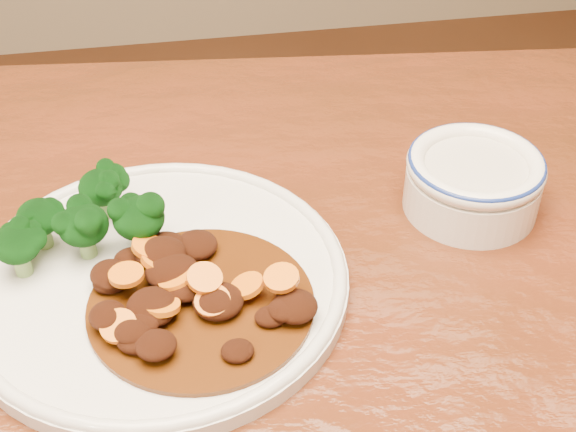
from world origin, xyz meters
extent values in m
cube|color=#5A220F|center=(0.00, 0.00, 0.73)|extent=(1.59, 1.06, 0.04)
cylinder|color=silver|center=(-0.03, 0.08, 0.76)|extent=(0.30, 0.30, 0.01)
torus|color=silver|center=(-0.03, 0.08, 0.76)|extent=(0.30, 0.30, 0.01)
cylinder|color=#7AA455|center=(-0.08, 0.11, 0.77)|extent=(0.01, 0.01, 0.02)
ellipsoid|color=black|center=(-0.08, 0.11, 0.79)|extent=(0.04, 0.04, 0.03)
cylinder|color=#7AA455|center=(-0.04, 0.12, 0.77)|extent=(0.01, 0.01, 0.02)
ellipsoid|color=black|center=(-0.04, 0.12, 0.79)|extent=(0.04, 0.04, 0.03)
cylinder|color=#7AA455|center=(-0.07, 0.16, 0.77)|extent=(0.01, 0.01, 0.02)
ellipsoid|color=black|center=(-0.07, 0.16, 0.79)|extent=(0.04, 0.04, 0.03)
cylinder|color=#7AA455|center=(-0.13, 0.10, 0.77)|extent=(0.01, 0.01, 0.02)
ellipsoid|color=black|center=(-0.13, 0.10, 0.79)|extent=(0.04, 0.04, 0.03)
cylinder|color=#7AA455|center=(-0.12, 0.13, 0.77)|extent=(0.01, 0.01, 0.02)
ellipsoid|color=black|center=(-0.12, 0.13, 0.79)|extent=(0.04, 0.04, 0.03)
cylinder|color=#4A2207|center=(0.00, 0.04, 0.77)|extent=(0.17, 0.17, 0.00)
ellipsoid|color=black|center=(-0.04, 0.02, 0.78)|extent=(0.03, 0.02, 0.01)
ellipsoid|color=black|center=(-0.06, 0.07, 0.77)|extent=(0.03, 0.02, 0.01)
ellipsoid|color=black|center=(-0.01, 0.05, 0.78)|extent=(0.03, 0.03, 0.01)
ellipsoid|color=black|center=(-0.06, 0.07, 0.78)|extent=(0.02, 0.02, 0.01)
ellipsoid|color=black|center=(-0.02, 0.09, 0.78)|extent=(0.04, 0.03, 0.02)
ellipsoid|color=black|center=(0.02, -0.01, 0.77)|extent=(0.02, 0.02, 0.01)
ellipsoid|color=black|center=(-0.02, 0.07, 0.78)|extent=(0.04, 0.03, 0.02)
ellipsoid|color=black|center=(0.07, 0.02, 0.78)|extent=(0.03, 0.03, 0.02)
ellipsoid|color=black|center=(-0.06, 0.03, 0.78)|extent=(0.03, 0.03, 0.01)
ellipsoid|color=black|center=(0.05, 0.01, 0.77)|extent=(0.02, 0.02, 0.01)
ellipsoid|color=black|center=(0.00, 0.10, 0.77)|extent=(0.03, 0.03, 0.02)
ellipsoid|color=black|center=(0.07, 0.02, 0.78)|extent=(0.02, 0.02, 0.01)
ellipsoid|color=black|center=(-0.05, 0.09, 0.77)|extent=(0.03, 0.02, 0.01)
ellipsoid|color=black|center=(-0.02, 0.10, 0.78)|extent=(0.04, 0.04, 0.02)
ellipsoid|color=black|center=(-0.04, 0.01, 0.77)|extent=(0.03, 0.03, 0.02)
ellipsoid|color=black|center=(-0.05, 0.01, 0.78)|extent=(0.03, 0.02, 0.01)
ellipsoid|color=black|center=(-0.06, 0.07, 0.78)|extent=(0.03, 0.03, 0.01)
ellipsoid|color=black|center=(-0.03, 0.03, 0.78)|extent=(0.04, 0.04, 0.02)
ellipsoid|color=black|center=(0.06, 0.01, 0.78)|extent=(0.02, 0.02, 0.01)
ellipsoid|color=black|center=(0.01, 0.03, 0.78)|extent=(0.04, 0.04, 0.02)
ellipsoid|color=black|center=(-0.03, 0.00, 0.78)|extent=(0.03, 0.03, 0.01)
cylinder|color=#DA620B|center=(-0.03, 0.08, 0.78)|extent=(0.03, 0.03, 0.02)
cylinder|color=#DA620B|center=(-0.05, 0.06, 0.79)|extent=(0.04, 0.04, 0.01)
cylinder|color=#DA620B|center=(-0.03, 0.09, 0.79)|extent=(0.03, 0.03, 0.02)
cylinder|color=#DA620B|center=(0.01, 0.04, 0.79)|extent=(0.04, 0.03, 0.02)
cylinder|color=#DA620B|center=(-0.01, 0.05, 0.78)|extent=(0.04, 0.04, 0.01)
cylinder|color=#DA620B|center=(0.06, 0.03, 0.79)|extent=(0.04, 0.04, 0.01)
cylinder|color=#DA620B|center=(-0.03, 0.03, 0.78)|extent=(0.03, 0.03, 0.01)
cylinder|color=#DA620B|center=(0.01, 0.03, 0.78)|extent=(0.03, 0.03, 0.01)
cylinder|color=#DA620B|center=(-0.06, 0.02, 0.78)|extent=(0.04, 0.04, 0.01)
cylinder|color=#DA620B|center=(0.04, 0.04, 0.78)|extent=(0.04, 0.04, 0.02)
cylinder|color=white|center=(0.25, 0.14, 0.77)|extent=(0.12, 0.12, 0.04)
cylinder|color=beige|center=(0.25, 0.14, 0.79)|extent=(0.09, 0.09, 0.01)
torus|color=white|center=(0.25, 0.14, 0.80)|extent=(0.12, 0.12, 0.02)
torus|color=navy|center=(0.25, 0.14, 0.80)|extent=(0.12, 0.12, 0.01)
camera|label=1|loc=(-0.01, -0.38, 1.19)|focal=50.00mm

